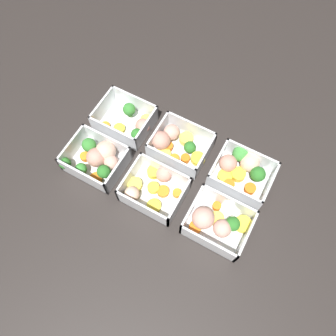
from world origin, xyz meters
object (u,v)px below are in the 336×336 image
(container_far_center, at_px, (152,188))
(container_near_center, at_px, (176,144))
(container_far_left, at_px, (216,222))
(container_far_right, at_px, (97,158))
(container_near_right, at_px, (129,121))
(container_near_left, at_px, (242,170))

(container_far_center, bearing_deg, container_near_center, -87.06)
(container_far_left, relative_size, container_far_right, 1.01)
(container_near_center, bearing_deg, container_near_right, -0.80)
(container_near_left, xyz_separation_m, container_near_center, (0.17, 0.01, -0.00))
(container_near_left, distance_m, container_far_left, 0.15)
(container_far_right, bearing_deg, container_far_center, 179.81)
(container_near_left, bearing_deg, container_far_center, 40.73)
(container_near_right, relative_size, container_far_left, 0.97)
(container_near_center, relative_size, container_far_right, 1.11)
(container_near_right, distance_m, container_far_left, 0.34)
(container_near_right, bearing_deg, container_far_center, 137.63)
(container_near_center, xyz_separation_m, container_far_center, (-0.01, 0.13, -0.00))
(container_near_center, relative_size, container_far_left, 1.10)
(container_near_right, relative_size, container_far_right, 0.98)
(container_near_right, xyz_separation_m, container_far_left, (-0.31, 0.13, 0.00))
(container_near_right, bearing_deg, container_far_left, 156.58)
(container_far_left, bearing_deg, container_near_left, -89.21)
(container_near_center, height_order, container_far_right, same)
(container_near_left, relative_size, container_far_left, 0.96)
(container_near_right, relative_size, container_far_center, 0.99)
(container_near_center, height_order, container_far_left, same)
(container_far_center, relative_size, container_far_right, 1.00)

